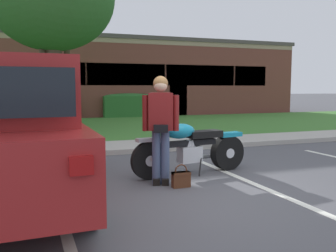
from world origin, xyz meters
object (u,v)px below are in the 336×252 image
rider_person (161,122)px  hedge_center_left (45,106)px  brick_building (75,78)px  hedge_center_right (129,105)px  parked_suv_adjacent (1,130)px  motorcycle (194,146)px  handbag (181,178)px

rider_person → hedge_center_left: rider_person is taller
rider_person → brick_building: brick_building is taller
hedge_center_right → parked_suv_adjacent: bearing=-110.8°
parked_suv_adjacent → hedge_center_right: 13.71m
rider_person → parked_suv_adjacent: bearing=-179.1°
parked_suv_adjacent → rider_person: bearing=0.9°
parked_suv_adjacent → hedge_center_left: bearing=86.3°
brick_building → hedge_center_right: bearing=-68.6°
motorcycle → brick_building: 17.75m
handbag → brick_building: size_ratio=0.01×
handbag → parked_suv_adjacent: (-2.51, 0.26, 0.81)m
motorcycle → brick_building: (-0.29, 17.68, 1.60)m
motorcycle → rider_person: 1.03m
rider_person → motorcycle: bearing=30.1°
motorcycle → parked_suv_adjacent: bearing=-170.9°
motorcycle → handbag: 0.99m
motorcycle → parked_suv_adjacent: size_ratio=0.46×
handbag → hedge_center_right: (2.37, 13.07, 0.51)m
motorcycle → brick_building: size_ratio=0.09×
handbag → hedge_center_right: 13.30m
motorcycle → hedge_center_right: motorcycle is taller
motorcycle → rider_person: bearing=-149.9°
motorcycle → hedge_center_right: size_ratio=0.85×
motorcycle → hedge_center_left: bearing=100.3°
hedge_center_left → motorcycle: bearing=-79.7°
hedge_center_left → brick_building: 5.88m
hedge_center_left → brick_building: bearing=70.1°
rider_person → handbag: (0.23, -0.30, -0.85)m
motorcycle → hedge_center_right: (1.81, 12.32, 0.16)m
hedge_center_left → hedge_center_right: (4.04, -0.00, -0.00)m
motorcycle → hedge_center_left: 12.52m
motorcycle → handbag: bearing=-126.3°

